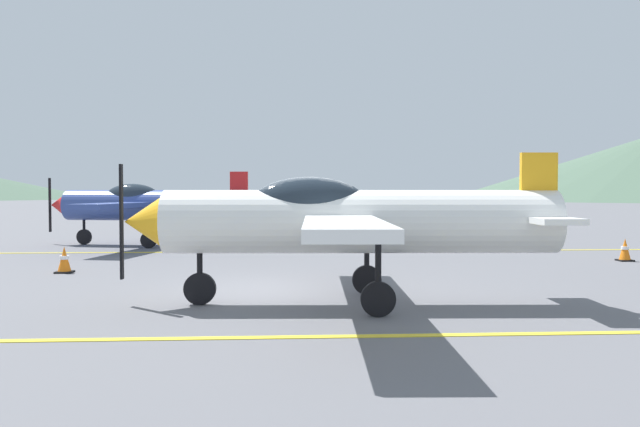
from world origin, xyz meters
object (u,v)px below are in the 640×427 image
Objects in this scene: airplane_near at (344,219)px; traffic_cone_side at (625,250)px; traffic_cone_front at (64,260)px; airplane_mid at (148,204)px.

traffic_cone_side is (7.91, 5.96, -1.09)m from airplane_near.
airplane_near is at bearing -36.93° from traffic_cone_front.
traffic_cone_front is at bearing -93.23° from airplane_mid.
traffic_cone_side is at bearing 37.00° from airplane_near.
airplane_mid is 14.48m from traffic_cone_side.
traffic_cone_front is 1.00× the size of traffic_cone_side.
traffic_cone_side is (13.31, -5.60, -1.09)m from airplane_mid.
airplane_mid is 13.77× the size of traffic_cone_front.
airplane_near is 13.80× the size of traffic_cone_front.
airplane_near reaches higher than traffic_cone_front.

